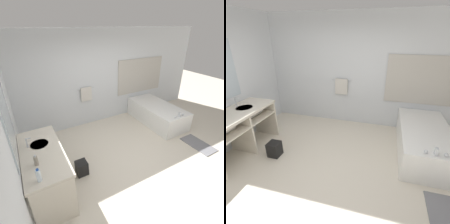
# 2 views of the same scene
# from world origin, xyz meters

# --- Properties ---
(ground_plane) EXTENTS (16.00, 16.00, 0.00)m
(ground_plane) POSITION_xyz_m (0.00, 0.00, 0.00)
(ground_plane) COLOR beige
(ground_plane) RESTS_ON ground
(wall_back_with_blinds) EXTENTS (7.40, 0.13, 2.70)m
(wall_back_with_blinds) POSITION_xyz_m (0.06, 2.23, 1.35)
(wall_back_with_blinds) COLOR silver
(wall_back_with_blinds) RESTS_ON ground_plane
(wall_left_with_mirror) EXTENTS (0.08, 7.40, 2.70)m
(wall_left_with_mirror) POSITION_xyz_m (-2.23, 0.01, 1.35)
(wall_left_with_mirror) COLOR silver
(wall_left_with_mirror) RESTS_ON ground_plane
(vanity_counter) EXTENTS (0.67, 1.53, 0.89)m
(vanity_counter) POSITION_xyz_m (-1.85, 0.31, 0.65)
(vanity_counter) COLOR beige
(vanity_counter) RESTS_ON ground_plane
(sink_faucet) EXTENTS (0.09, 0.04, 0.18)m
(sink_faucet) POSITION_xyz_m (-2.04, 0.52, 0.98)
(sink_faucet) COLOR silver
(sink_faucet) RESTS_ON vanity_counter
(bathtub) EXTENTS (0.92, 1.87, 0.67)m
(bathtub) POSITION_xyz_m (1.63, 1.25, 0.30)
(bathtub) COLOR white
(bathtub) RESTS_ON ground_plane
(water_bottle_1) EXTENTS (0.06, 0.06, 0.21)m
(water_bottle_1) POSITION_xyz_m (-1.98, -0.33, 0.99)
(water_bottle_1) COLOR white
(water_bottle_1) RESTS_ON vanity_counter
(soap_dispenser) EXTENTS (0.06, 0.06, 0.18)m
(soap_dispenser) POSITION_xyz_m (-1.97, 0.01, 0.97)
(soap_dispenser) COLOR gray
(soap_dispenser) RESTS_ON vanity_counter
(waste_bin) EXTENTS (0.23, 0.23, 0.29)m
(waste_bin) POSITION_xyz_m (-1.19, 0.36, 0.14)
(waste_bin) COLOR black
(waste_bin) RESTS_ON ground_plane
(bath_mat) EXTENTS (0.44, 0.82, 0.02)m
(bath_mat) POSITION_xyz_m (1.75, -0.21, 0.01)
(bath_mat) COLOR slate
(bath_mat) RESTS_ON ground_plane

